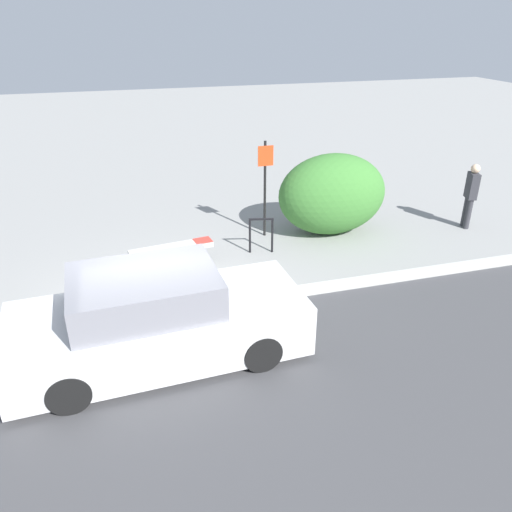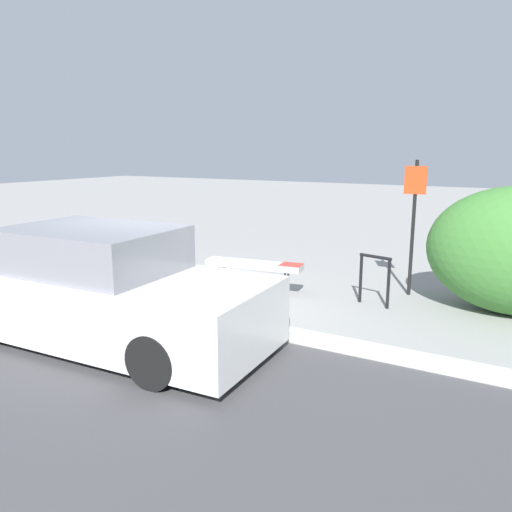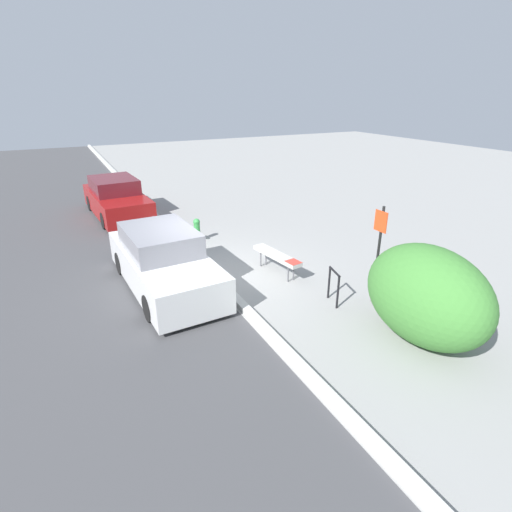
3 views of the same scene
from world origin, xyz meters
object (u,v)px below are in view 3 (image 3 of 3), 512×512
Objects in this scene: bike_rack at (334,283)px; parked_car_far at (117,199)px; parked_car_near at (163,262)px; sign_post at (379,246)px; fire_hydrant at (197,229)px; bench at (277,256)px.

parked_car_far reaches higher than bike_rack.
parked_car_near is 6.92m from parked_car_far.
sign_post is 10.75m from parked_car_far.
sign_post is 6.25m from fire_hydrant.
bench is 0.76× the size of sign_post.
bench is at bearing 17.91° from fire_hydrant.
sign_post reaches higher than parked_car_far.
sign_post reaches higher than bench.
bench is 2.05m from bike_rack.
bike_rack is 0.18× the size of parked_car_far.
sign_post reaches higher than fire_hydrant.
bike_rack is 0.18× the size of parked_car_near.
parked_car_near is at bearing -109.61° from bench.
parked_car_far is (-9.89, -4.13, -0.72)m from sign_post.
parked_car_far is at bearing -157.34° from sign_post.
parked_car_near reaches higher than bench.
bench is at bearing -152.78° from sign_post.
bench is 3.52m from fire_hydrant.
sign_post is 3.01× the size of fire_hydrant.
bike_rack is at bearing 1.44° from bench.
parked_car_near is (2.75, -1.82, 0.27)m from fire_hydrant.
sign_post is at bearing 21.93° from fire_hydrant.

